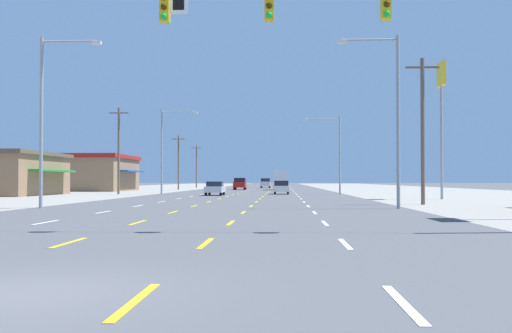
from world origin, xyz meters
TOP-DOWN VIEW (x-y plane):
  - ground_plane at (0.00, 66.00)m, footprint 572.00×572.00m
  - lot_apron_left at (-24.75, 66.00)m, footprint 28.00×440.00m
  - lot_apron_right at (24.75, 66.00)m, footprint 28.00×440.00m
  - lane_markings at (0.00, 104.50)m, footprint 10.64×227.60m
  - signal_span_wire at (0.68, 10.81)m, footprint 24.91×0.53m
  - sedan_inner_left_nearest at (-3.44, 56.65)m, footprint 1.80×4.50m
  - hatchback_inner_right_near at (3.54, 62.60)m, footprint 1.72×3.90m
  - box_truck_inner_right_mid at (3.39, 93.47)m, footprint 2.40×7.20m
  - suv_inner_left_midfar at (-3.49, 95.60)m, footprint 1.98×4.90m
  - suv_center_turn_far at (0.12, 119.88)m, footprint 1.98×4.90m
  - storefront_left_row_2 at (-24.97, 83.63)m, footprint 12.53×15.92m
  - pole_sign_right_row_1 at (16.95, 43.85)m, footprint 0.24×2.23m
  - streetlight_left_row_0 at (-9.82, 26.40)m, footprint 3.55×0.26m
  - streetlight_right_row_0 at (9.83, 26.40)m, footprint 3.46×0.26m
  - streetlight_left_row_1 at (-9.72, 61.93)m, footprint 4.20×0.26m
  - streetlight_right_row_1 at (9.69, 61.93)m, footprint 4.21×0.26m
  - utility_pole_right_row_0 at (12.84, 32.38)m, footprint 2.20×0.26m
  - utility_pole_left_row_1 at (-14.93, 61.19)m, footprint 2.20×0.26m
  - utility_pole_left_row_2 at (-13.97, 96.05)m, footprint 2.20×0.26m
  - utility_pole_left_row_3 at (-14.79, 123.84)m, footprint 2.20×0.26m

SIDE VIEW (x-z plane):
  - ground_plane at x=0.00m, z-range 0.00..0.00m
  - lot_apron_left at x=-24.75m, z-range 0.00..0.01m
  - lot_apron_right at x=24.75m, z-range 0.00..0.01m
  - lane_markings at x=0.00m, z-range 0.00..0.01m
  - sedan_inner_left_nearest at x=-3.44m, z-range 0.03..1.49m
  - hatchback_inner_right_near at x=3.54m, z-range 0.01..1.55m
  - suv_inner_left_midfar at x=-3.49m, z-range 0.04..2.02m
  - suv_center_turn_far at x=0.12m, z-range 0.04..2.02m
  - box_truck_inner_right_mid at x=3.39m, z-range 0.22..3.45m
  - storefront_left_row_2 at x=-24.97m, z-range 0.03..5.37m
  - utility_pole_left_row_3 at x=-14.79m, z-range 0.19..9.30m
  - utility_pole_left_row_2 at x=-13.97m, z-range 0.19..9.37m
  - signal_span_wire at x=0.68m, z-range 0.64..9.31m
  - utility_pole_right_row_0 at x=12.84m, z-range 0.20..9.79m
  - utility_pole_left_row_1 at x=-14.93m, z-range 0.20..10.03m
  - streetlight_right_row_1 at x=9.69m, z-range 0.76..9.57m
  - streetlight_right_row_0 at x=9.83m, z-range 0.69..10.44m
  - streetlight_left_row_0 at x=-9.82m, z-range 0.70..10.53m
  - streetlight_left_row_1 at x=-9.72m, z-range 0.78..10.47m
  - pole_sign_right_row_1 at x=16.95m, z-range 3.02..14.50m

